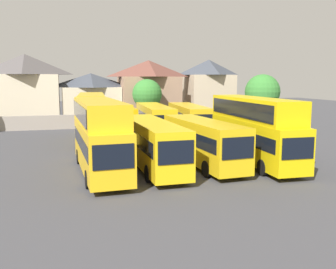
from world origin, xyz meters
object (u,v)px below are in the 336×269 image
(bus_6, at_px, (119,120))
(tree_left_of_lot, at_px, (147,94))
(tree_right_of_lot, at_px, (262,92))
(house_terrace_right, at_px, (149,90))
(bus_8, at_px, (189,119))
(bus_1, at_px, (99,133))
(bus_4, at_px, (254,127))
(bus_3, at_px, (203,140))
(bus_7, at_px, (155,119))
(house_terrace_left, at_px, (26,88))
(bus_2, at_px, (152,142))
(house_terrace_centre, at_px, (91,97))
(bus_5, at_px, (92,114))
(house_terrace_far_right, at_px, (208,88))

(bus_6, bearing_deg, tree_left_of_lot, 156.74)
(tree_left_of_lot, relative_size, tree_right_of_lot, 0.91)
(house_terrace_right, bearing_deg, bus_8, -87.79)
(bus_1, xyz_separation_m, bus_4, (11.54, -0.02, 0.01))
(bus_1, distance_m, bus_3, 7.56)
(bus_7, bearing_deg, tree_left_of_lot, 174.76)
(bus_1, bearing_deg, bus_7, 150.76)
(bus_7, xyz_separation_m, house_terrace_left, (-14.56, 18.27, 3.02))
(bus_1, bearing_deg, house_terrace_right, 159.62)
(bus_6, distance_m, bus_8, 7.76)
(bus_2, bearing_deg, house_terrace_centre, -177.24)
(bus_1, height_order, house_terrace_centre, house_terrace_centre)
(bus_3, bearing_deg, bus_6, -167.89)
(house_terrace_right, bearing_deg, bus_3, -95.36)
(bus_5, relative_size, house_terrace_right, 1.28)
(bus_2, bearing_deg, tree_left_of_lot, 167.76)
(bus_2, xyz_separation_m, bus_8, (7.43, 13.96, 0.04))
(bus_7, distance_m, house_terrace_right, 18.39)
(bus_7, bearing_deg, bus_8, 97.37)
(bus_3, height_order, house_terrace_left, house_terrace_left)
(bus_2, distance_m, bus_7, 14.11)
(bus_2, relative_size, bus_7, 0.96)
(house_terrace_far_right, bearing_deg, tree_right_of_lot, -69.26)
(bus_1, relative_size, bus_4, 0.97)
(bus_4, bearing_deg, bus_5, -140.69)
(bus_2, distance_m, bus_6, 14.22)
(bus_8, height_order, house_terrace_right, house_terrace_right)
(bus_1, xyz_separation_m, house_terrace_far_right, (20.73, 32.77, 2.04))
(bus_8, distance_m, house_terrace_far_right, 21.03)
(house_terrace_centre, bearing_deg, bus_2, -86.49)
(bus_3, distance_m, bus_7, 13.76)
(bus_7, xyz_separation_m, house_terrace_far_right, (13.59, 18.78, 2.81))
(bus_7, bearing_deg, bus_1, -23.55)
(bus_4, xyz_separation_m, bus_7, (-4.40, 14.01, -0.78))
(bus_3, xyz_separation_m, house_terrace_far_right, (13.22, 32.53, 2.91))
(bus_1, xyz_separation_m, bus_7, (7.15, 13.99, -0.77))
(bus_6, distance_m, bus_7, 3.78)
(bus_7, bearing_deg, house_terrace_right, 172.95)
(bus_4, relative_size, tree_left_of_lot, 1.82)
(bus_2, distance_m, tree_right_of_lot, 30.49)
(bus_8, bearing_deg, bus_1, -33.13)
(bus_3, bearing_deg, house_terrace_left, -158.95)
(bus_6, distance_m, house_terrace_left, 21.00)
(bus_5, distance_m, house_terrace_far_right, 27.51)
(house_terrace_right, bearing_deg, tree_right_of_lot, -34.03)
(bus_4, relative_size, tree_right_of_lot, 1.65)
(tree_left_of_lot, bearing_deg, bus_6, -115.00)
(bus_1, bearing_deg, bus_4, 87.72)
(bus_1, height_order, bus_2, bus_1)
(bus_3, xyz_separation_m, bus_4, (4.03, -0.26, 0.89))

